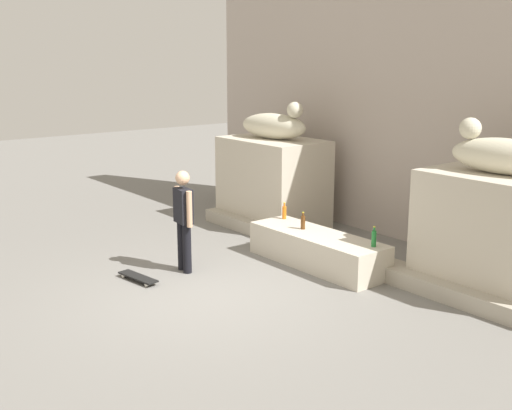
# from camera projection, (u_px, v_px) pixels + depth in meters

# --- Properties ---
(ground_plane) EXTENTS (40.00, 40.00, 0.00)m
(ground_plane) POSITION_uv_depth(u_px,v_px,m) (214.00, 293.00, 9.45)
(ground_plane) COLOR slate
(facade_wall) EXTENTS (11.44, 0.60, 5.27)m
(facade_wall) POSITION_uv_depth(u_px,v_px,m) (422.00, 101.00, 11.71)
(facade_wall) COLOR #B7A99E
(facade_wall) RESTS_ON ground_plane
(pedestal_left) EXTENTS (2.17, 1.40, 1.79)m
(pedestal_left) POSITION_uv_depth(u_px,v_px,m) (273.00, 182.00, 13.19)
(pedestal_left) COLOR beige
(pedestal_left) RESTS_ON ground_plane
(pedestal_right) EXTENTS (2.17, 1.40, 1.79)m
(pedestal_right) POSITION_uv_depth(u_px,v_px,m) (498.00, 235.00, 9.29)
(pedestal_right) COLOR beige
(pedestal_right) RESTS_ON ground_plane
(statue_reclining_left) EXTENTS (1.67, 0.83, 0.78)m
(statue_reclining_left) POSITION_uv_depth(u_px,v_px,m) (275.00, 125.00, 12.90)
(statue_reclining_left) COLOR beige
(statue_reclining_left) RESTS_ON pedestal_left
(statue_reclining_right) EXTENTS (1.66, 0.77, 0.78)m
(statue_reclining_right) POSITION_uv_depth(u_px,v_px,m) (503.00, 154.00, 9.04)
(statue_reclining_right) COLOR beige
(statue_reclining_right) RESTS_ON pedestal_right
(ledge_block) EXTENTS (2.61, 0.83, 0.55)m
(ledge_block) POSITION_uv_depth(u_px,v_px,m) (317.00, 249.00, 10.67)
(ledge_block) COLOR beige
(ledge_block) RESTS_ON ground_plane
(skater) EXTENTS (0.54, 0.24, 1.67)m
(skater) POSITION_uv_depth(u_px,v_px,m) (184.00, 217.00, 10.24)
(skater) COLOR black
(skater) RESTS_ON ground_plane
(skateboard) EXTENTS (0.82, 0.31, 0.08)m
(skateboard) POSITION_uv_depth(u_px,v_px,m) (138.00, 277.00, 9.96)
(skateboard) COLOR black
(skateboard) RESTS_ON ground_plane
(bottle_brown) EXTENTS (0.08, 0.08, 0.30)m
(bottle_brown) POSITION_uv_depth(u_px,v_px,m) (303.00, 222.00, 10.85)
(bottle_brown) COLOR #593314
(bottle_brown) RESTS_ON ledge_block
(bottle_orange) EXTENTS (0.07, 0.07, 0.31)m
(bottle_orange) POSITION_uv_depth(u_px,v_px,m) (284.00, 212.00, 11.54)
(bottle_orange) COLOR orange
(bottle_orange) RESTS_ON ledge_block
(bottle_green) EXTENTS (0.08, 0.08, 0.33)m
(bottle_green) POSITION_uv_depth(u_px,v_px,m) (374.00, 238.00, 9.85)
(bottle_green) COLOR #1E722D
(bottle_green) RESTS_ON ledge_block
(stair_step) EXTENTS (7.29, 0.50, 0.25)m
(stair_step) POSITION_uv_depth(u_px,v_px,m) (336.00, 253.00, 10.98)
(stair_step) COLOR #A9A08F
(stair_step) RESTS_ON ground_plane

